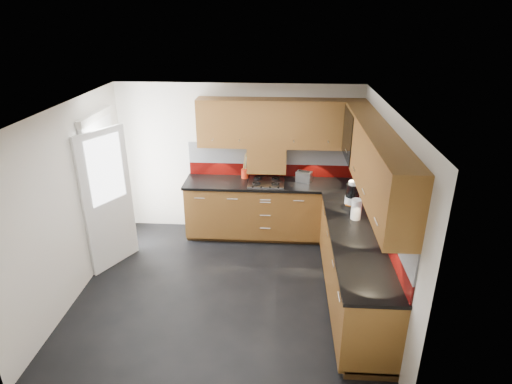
# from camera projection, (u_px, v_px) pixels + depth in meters

# --- Properties ---
(room) EXTENTS (4.00, 3.80, 2.64)m
(room) POSITION_uv_depth(u_px,v_px,m) (223.00, 185.00, 5.05)
(room) COLOR black
(base_cabinets) EXTENTS (2.70, 3.20, 0.95)m
(base_cabinets) POSITION_uv_depth(u_px,v_px,m) (307.00, 237.00, 6.06)
(base_cabinets) COLOR #582F13
(base_cabinets) RESTS_ON room
(countertop) EXTENTS (2.72, 3.22, 0.04)m
(countertop) POSITION_uv_depth(u_px,v_px,m) (308.00, 206.00, 5.86)
(countertop) COLOR black
(countertop) RESTS_ON base_cabinets
(backsplash) EXTENTS (2.70, 3.20, 0.54)m
(backsplash) POSITION_uv_depth(u_px,v_px,m) (324.00, 181.00, 5.94)
(backsplash) COLOR maroon
(backsplash) RESTS_ON countertop
(upper_cabinets) EXTENTS (2.50, 3.20, 0.72)m
(upper_cabinets) POSITION_uv_depth(u_px,v_px,m) (324.00, 140.00, 5.56)
(upper_cabinets) COLOR #582F13
(upper_cabinets) RESTS_ON room
(extractor_hood) EXTENTS (0.60, 0.33, 0.40)m
(extractor_hood) POSITION_uv_depth(u_px,v_px,m) (267.00, 159.00, 6.61)
(extractor_hood) COLOR #582F13
(extractor_hood) RESTS_ON room
(glass_cabinet) EXTENTS (0.32, 0.80, 0.66)m
(glass_cabinet) POSITION_uv_depth(u_px,v_px,m) (358.00, 133.00, 5.78)
(glass_cabinet) COLOR black
(glass_cabinet) RESTS_ON room
(back_door) EXTENTS (0.42, 1.19, 2.04)m
(back_door) POSITION_uv_depth(u_px,v_px,m) (106.00, 192.00, 6.03)
(back_door) COLOR white
(back_door) RESTS_ON room
(gas_hob) EXTENTS (0.55, 0.49, 0.04)m
(gas_hob) POSITION_uv_depth(u_px,v_px,m) (266.00, 182.00, 6.59)
(gas_hob) COLOR silver
(gas_hob) RESTS_ON countertop
(utensil_pot) EXTENTS (0.12, 0.12, 0.41)m
(utensil_pot) POSITION_uv_depth(u_px,v_px,m) (245.00, 172.00, 6.76)
(utensil_pot) COLOR red
(utensil_pot) RESTS_ON countertop
(toaster) EXTENTS (0.27, 0.21, 0.17)m
(toaster) POSITION_uv_depth(u_px,v_px,m) (304.00, 177.00, 6.62)
(toaster) COLOR silver
(toaster) RESTS_ON countertop
(food_processor) EXTENTS (0.20, 0.20, 0.33)m
(food_processor) POSITION_uv_depth(u_px,v_px,m) (353.00, 194.00, 5.83)
(food_processor) COLOR white
(food_processor) RESTS_ON countertop
(paper_towel) EXTENTS (0.16, 0.16, 0.27)m
(paper_towel) POSITION_uv_depth(u_px,v_px,m) (356.00, 209.00, 5.42)
(paper_towel) COLOR white
(paper_towel) RESTS_ON countertop
(orange_cloth) EXTENTS (0.17, 0.15, 0.01)m
(orange_cloth) POSITION_uv_depth(u_px,v_px,m) (351.00, 204.00, 5.85)
(orange_cloth) COLOR orange
(orange_cloth) RESTS_ON countertop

